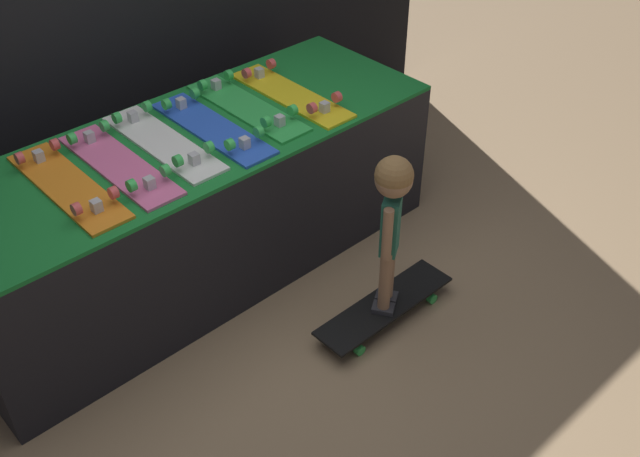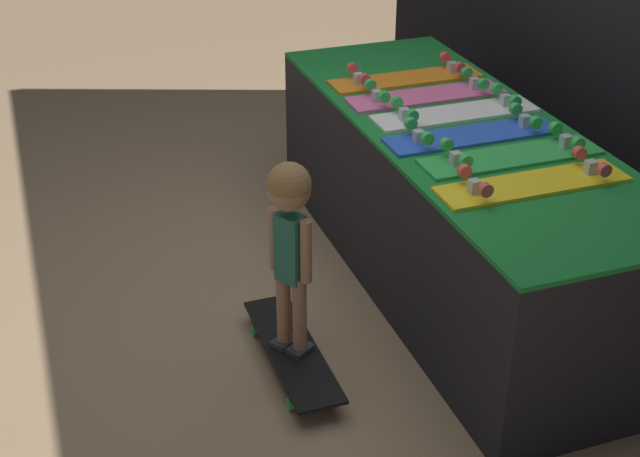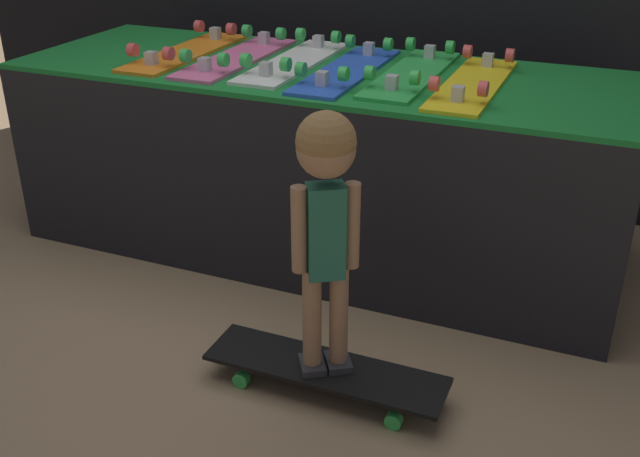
{
  "view_description": "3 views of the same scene",
  "coord_description": "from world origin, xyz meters",
  "views": [
    {
      "loc": [
        -1.6,
        -2.07,
        2.61
      ],
      "look_at": [
        0.27,
        -0.04,
        0.45
      ],
      "focal_mm": 42.0,
      "sensor_mm": 36.0,
      "label": 1
    },
    {
      "loc": [
        3.23,
        -1.22,
        2.31
      ],
      "look_at": [
        0.12,
        -0.13,
        0.46
      ],
      "focal_mm": 50.0,
      "sensor_mm": 36.0,
      "label": 2
    },
    {
      "loc": [
        1.13,
        -2.13,
        1.53
      ],
      "look_at": [
        0.29,
        -0.11,
        0.45
      ],
      "focal_mm": 42.0,
      "sensor_mm": 36.0,
      "label": 3
    }
  ],
  "objects": [
    {
      "name": "ground_plane",
      "position": [
        0.0,
        0.0,
        0.0
      ],
      "size": [
        16.0,
        16.0,
        0.0
      ],
      "primitive_type": "plane",
      "color": "#9E7F5B"
    },
    {
      "name": "display_rack",
      "position": [
        0.0,
        0.59,
        0.39
      ],
      "size": [
        2.47,
        0.87,
        0.78
      ],
      "color": "black",
      "rests_on": "ground_plane"
    },
    {
      "name": "skateboard_orange_on_rack",
      "position": [
        -0.62,
        0.59,
        0.8
      ],
      "size": [
        0.2,
        0.77,
        0.09
      ],
      "color": "orange",
      "rests_on": "display_rack"
    },
    {
      "name": "skateboard_pink_on_rack",
      "position": [
        -0.37,
        0.58,
        0.8
      ],
      "size": [
        0.2,
        0.77,
        0.09
      ],
      "color": "pink",
      "rests_on": "display_rack"
    },
    {
      "name": "skateboard_white_on_rack",
      "position": [
        -0.12,
        0.61,
        0.8
      ],
      "size": [
        0.2,
        0.77,
        0.09
      ],
      "color": "white",
      "rests_on": "display_rack"
    },
    {
      "name": "skateboard_blue_on_rack",
      "position": [
        0.12,
        0.56,
        0.8
      ],
      "size": [
        0.2,
        0.77,
        0.09
      ],
      "color": "blue",
      "rests_on": "display_rack"
    },
    {
      "name": "skateboard_green_on_rack",
      "position": [
        0.37,
        0.61,
        0.8
      ],
      "size": [
        0.2,
        0.77,
        0.09
      ],
      "color": "green",
      "rests_on": "display_rack"
    },
    {
      "name": "skateboard_yellow_on_rack",
      "position": [
        0.62,
        0.56,
        0.8
      ],
      "size": [
        0.2,
        0.77,
        0.09
      ],
      "color": "yellow",
      "rests_on": "display_rack"
    },
    {
      "name": "skateboard_on_floor",
      "position": [
        0.41,
        -0.35,
        0.08
      ],
      "size": [
        0.78,
        0.2,
        0.09
      ],
      "color": "black",
      "rests_on": "ground_plane"
    },
    {
      "name": "child",
      "position": [
        0.41,
        -0.35,
        0.68
      ],
      "size": [
        0.19,
        0.17,
        0.84
      ],
      "rotation": [
        0.0,
        0.0,
        0.57
      ],
      "color": "#2D2D33",
      "rests_on": "skateboard_on_floor"
    }
  ]
}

